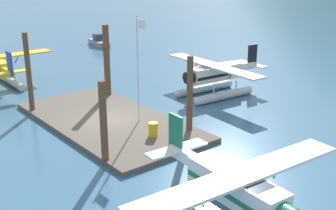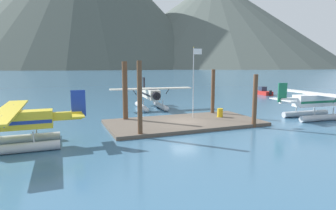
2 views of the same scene
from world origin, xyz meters
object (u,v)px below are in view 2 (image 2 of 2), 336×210
seaplane_cream_bow_centre (151,96)px  fuel_drum (220,113)px  seaplane_yellow_port_aft (14,126)px  seaplane_white_stbd_aft (315,104)px  flagpole (194,75)px  boat_red_open_east (263,92)px

seaplane_cream_bow_centre → fuel_drum: bearing=-66.0°
seaplane_yellow_port_aft → seaplane_white_stbd_aft: bearing=0.9°
seaplane_white_stbd_aft → flagpole: bearing=162.3°
boat_red_open_east → seaplane_white_stbd_aft: bearing=-117.7°
fuel_drum → boat_red_open_east: (20.78, 18.25, -0.25)m
flagpole → fuel_drum: (2.58, -0.83, -3.89)m
seaplane_yellow_port_aft → fuel_drum: bearing=10.9°
flagpole → fuel_drum: flagpole is taller
fuel_drum → seaplane_white_stbd_aft: size_ratio=0.08×
flagpole → boat_red_open_east: flagpole is taller
fuel_drum → seaplane_yellow_port_aft: 18.64m
flagpole → fuel_drum: bearing=-17.8°
seaplane_yellow_port_aft → seaplane_cream_bow_centre: size_ratio=0.99×
seaplane_white_stbd_aft → boat_red_open_east: seaplane_white_stbd_aft is taller
seaplane_yellow_port_aft → seaplane_cream_bow_centre: bearing=43.2°
seaplane_yellow_port_aft → boat_red_open_east: 44.73m
fuel_drum → seaplane_yellow_port_aft: seaplane_yellow_port_aft is taller
flagpole → seaplane_white_stbd_aft: bearing=-17.7°
seaplane_cream_bow_centre → seaplane_white_stbd_aft: 18.83m
flagpole → seaplane_white_stbd_aft: size_ratio=0.68×
flagpole → seaplane_white_stbd_aft: flagpole is taller
seaplane_white_stbd_aft → fuel_drum: bearing=162.3°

